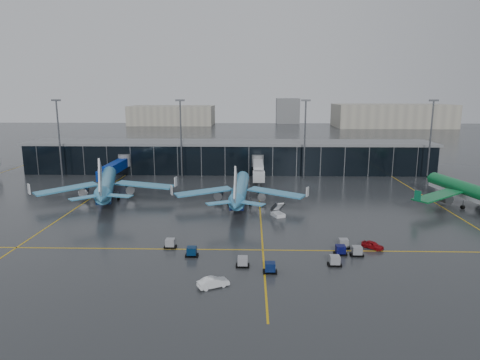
{
  "coord_description": "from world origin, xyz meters",
  "views": [
    {
      "loc": [
        7.84,
        -87.75,
        27.96
      ],
      "look_at": [
        5.0,
        18.0,
        6.0
      ],
      "focal_mm": 32.0,
      "sensor_mm": 36.0,
      "label": 1
    }
  ],
  "objects_px": {
    "airliner_klm_near": "(240,180)",
    "baggage_carts": "(281,254)",
    "airliner_aer_lingus": "(470,182)",
    "airliner_arkefly": "(106,175)",
    "mobile_airstair": "(278,213)",
    "service_van_white": "(213,282)",
    "service_van_red": "(373,245)"
  },
  "relations": [
    {
      "from": "airliner_klm_near",
      "to": "service_van_red",
      "type": "xyz_separation_m",
      "value": [
        24.92,
        -31.1,
        -5.33
      ]
    },
    {
      "from": "service_van_red",
      "to": "service_van_white",
      "type": "xyz_separation_m",
      "value": [
        -27.52,
        -16.39,
        0.09
      ]
    },
    {
      "from": "airliner_arkefly",
      "to": "mobile_airstair",
      "type": "bearing_deg",
      "value": -34.29
    },
    {
      "from": "airliner_klm_near",
      "to": "mobile_airstair",
      "type": "relative_size",
      "value": 10.24
    },
    {
      "from": "airliner_arkefly",
      "to": "airliner_aer_lingus",
      "type": "xyz_separation_m",
      "value": [
        91.94,
        -5.25,
        -0.28
      ]
    },
    {
      "from": "airliner_aer_lingus",
      "to": "baggage_carts",
      "type": "height_order",
      "value": "airliner_aer_lingus"
    },
    {
      "from": "airliner_aer_lingus",
      "to": "mobile_airstair",
      "type": "relative_size",
      "value": 10.52
    },
    {
      "from": "service_van_white",
      "to": "airliner_arkefly",
      "type": "bearing_deg",
      "value": 4.83
    },
    {
      "from": "airliner_klm_near",
      "to": "airliner_aer_lingus",
      "type": "height_order",
      "value": "airliner_aer_lingus"
    },
    {
      "from": "baggage_carts",
      "to": "service_van_white",
      "type": "distance_m",
      "value": 15.6
    },
    {
      "from": "mobile_airstair",
      "to": "service_van_white",
      "type": "bearing_deg",
      "value": -132.14
    },
    {
      "from": "airliner_arkefly",
      "to": "airliner_aer_lingus",
      "type": "distance_m",
      "value": 92.09
    },
    {
      "from": "airliner_aer_lingus",
      "to": "service_van_red",
      "type": "relative_size",
      "value": 10.07
    },
    {
      "from": "baggage_carts",
      "to": "airliner_aer_lingus",
      "type": "bearing_deg",
      "value": 35.73
    },
    {
      "from": "baggage_carts",
      "to": "mobile_airstair",
      "type": "relative_size",
      "value": 9.23
    },
    {
      "from": "airliner_aer_lingus",
      "to": "baggage_carts",
      "type": "relative_size",
      "value": 1.14
    },
    {
      "from": "mobile_airstair",
      "to": "service_van_red",
      "type": "xyz_separation_m",
      "value": [
        15.93,
        -20.05,
        -0.09
      ]
    },
    {
      "from": "service_van_white",
      "to": "baggage_carts",
      "type": "bearing_deg",
      "value": -70.48
    },
    {
      "from": "service_van_red",
      "to": "mobile_airstair",
      "type": "bearing_deg",
      "value": 81.57
    },
    {
      "from": "mobile_airstair",
      "to": "service_van_white",
      "type": "relative_size",
      "value": 0.82
    },
    {
      "from": "airliner_klm_near",
      "to": "baggage_carts",
      "type": "distance_m",
      "value": 37.31
    },
    {
      "from": "baggage_carts",
      "to": "service_van_white",
      "type": "relative_size",
      "value": 7.56
    },
    {
      "from": "mobile_airstair",
      "to": "service_van_red",
      "type": "distance_m",
      "value": 25.61
    },
    {
      "from": "airliner_klm_near",
      "to": "service_van_white",
      "type": "relative_size",
      "value": 8.39
    },
    {
      "from": "airliner_klm_near",
      "to": "service_van_red",
      "type": "relative_size",
      "value": 9.8
    },
    {
      "from": "mobile_airstair",
      "to": "service_van_white",
      "type": "xyz_separation_m",
      "value": [
        -11.59,
        -36.44,
        -0.0
      ]
    },
    {
      "from": "airliner_aer_lingus",
      "to": "airliner_klm_near",
      "type": "bearing_deg",
      "value": 168.47
    },
    {
      "from": "airliner_klm_near",
      "to": "mobile_airstair",
      "type": "bearing_deg",
      "value": -49.28
    },
    {
      "from": "airliner_klm_near",
      "to": "airliner_arkefly",
      "type": "bearing_deg",
      "value": 174.99
    },
    {
      "from": "airliner_aer_lingus",
      "to": "baggage_carts",
      "type": "xyz_separation_m",
      "value": [
        -48.54,
        -34.92,
        -5.42
      ]
    },
    {
      "from": "airliner_arkefly",
      "to": "baggage_carts",
      "type": "bearing_deg",
      "value": -58.22
    },
    {
      "from": "service_van_red",
      "to": "airliner_klm_near",
      "type": "bearing_deg",
      "value": 81.8
    }
  ]
}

